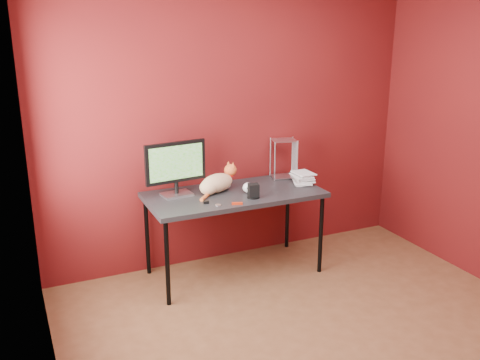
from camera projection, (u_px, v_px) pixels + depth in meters
name	position (u px, v px, depth m)	size (l,w,h in m)	color
room	(348.00, 145.00, 3.23)	(3.52, 3.52, 2.61)	brown
desk	(234.00, 198.00, 4.58)	(1.50, 0.70, 0.75)	black
monitor	(176.00, 166.00, 4.42)	(0.53, 0.20, 0.46)	silver
cat	(217.00, 183.00, 4.56)	(0.43, 0.35, 0.24)	#C37429
skull_mug	(248.00, 188.00, 4.55)	(0.09, 0.09, 0.09)	white
speaker	(253.00, 191.00, 4.42)	(0.10, 0.10, 0.12)	black
book_stack	(296.00, 126.00, 4.67)	(0.23, 0.25, 1.05)	beige
wire_rack	(284.00, 158.00, 4.95)	(0.25, 0.22, 0.37)	silver
pocket_knife	(237.00, 204.00, 4.27)	(0.09, 0.02, 0.02)	#B4270D
black_gadget	(206.00, 202.00, 4.29)	(0.04, 0.03, 0.02)	black
washer	(218.00, 205.00, 4.25)	(0.05, 0.05, 0.00)	silver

